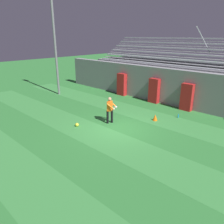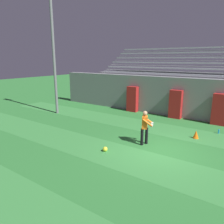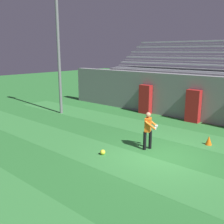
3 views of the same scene
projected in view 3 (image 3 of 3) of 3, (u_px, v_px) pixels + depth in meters
name	position (u px, v px, depth m)	size (l,w,h in m)	color
ground_plane	(162.00, 157.00, 10.76)	(80.00, 80.00, 0.00)	#2D7533
turf_stripe_mid	(141.00, 168.00, 9.69)	(28.00, 2.27, 0.01)	#38843D
turf_stripe_far	(194.00, 138.00, 13.01)	(28.00, 2.27, 0.01)	#38843D
back_wall	(221.00, 101.00, 15.21)	(24.00, 0.60, 2.80)	gray
padding_pillar_gate_left	(193.00, 106.00, 15.80)	(0.84, 0.44, 1.97)	#B21E1E
padding_pillar_far_left	(145.00, 99.00, 18.01)	(0.84, 0.44, 1.97)	#B21E1E
floodlight_pole	(57.00, 25.00, 16.93)	(0.90, 0.36, 9.53)	slate
goalkeeper	(148.00, 128.00, 11.37)	(0.66, 0.71, 1.67)	black
soccer_ball	(103.00, 152.00, 10.93)	(0.22, 0.22, 0.22)	yellow
traffic_cone	(209.00, 140.00, 12.06)	(0.30, 0.30, 0.42)	orange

